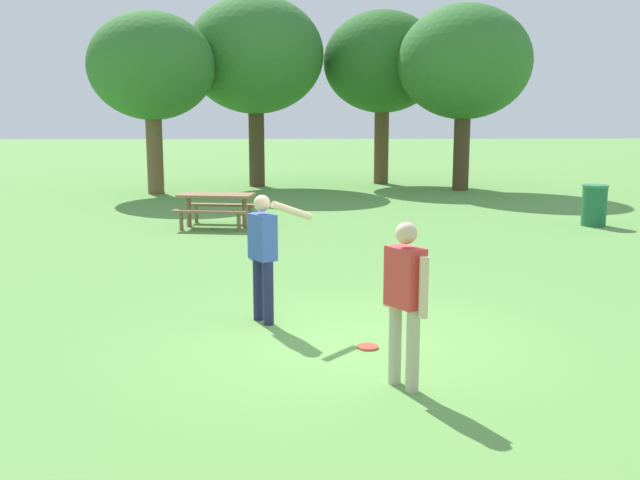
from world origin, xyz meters
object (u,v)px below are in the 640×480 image
Objects in this scene: person_thrower at (264,248)px; frisbee at (368,347)px; trash_can_beside_table at (594,205)px; tree_slender_mid at (464,63)px; person_catcher at (405,294)px; tree_tall_left at (151,67)px; picnic_table_near at (216,203)px; tree_far_right at (383,63)px; tree_broad_center at (255,56)px.

person_thrower is 1.89m from frisbee.
trash_can_beside_table is at bearing 54.80° from frisbee.
person_thrower is 0.27× the size of tree_slender_mid.
tree_tall_left is (-5.63, 16.87, 3.07)m from person_catcher.
person_thrower reaches higher than picnic_table_near.
tree_tall_left is at bearing 108.44° from person_catcher.
person_catcher is at bearing -73.75° from picnic_table_near.
frisbee is 19.32m from tree_far_right.
tree_slender_mid reaches higher than person_thrower.
picnic_table_near is 11.69m from tree_far_right.
picnic_table_near is 0.33× the size of tree_tall_left.
tree_tall_left reaches higher than frisbee.
trash_can_beside_table is 0.16× the size of tree_far_right.
person_catcher is 6.75× the size of frisbee.
tree_tall_left is 8.24m from tree_far_right.
tree_far_right is (7.66, 3.02, 0.33)m from tree_tall_left.
frisbee is at bearing -41.16° from person_thrower.
tree_slender_mid reaches higher than trash_can_beside_table.
picnic_table_near is at bearing -116.57° from tree_far_right.
person_catcher is 19.58m from tree_broad_center.
picnic_table_near is (-2.68, 8.80, 0.55)m from frisbee.
frisbee is 0.13× the size of picnic_table_near.
person_thrower is 0.29× the size of tree_tall_left.
tree_tall_left is 3.89m from tree_broad_center.
person_catcher is 20.28m from tree_far_right.
tree_tall_left is (-4.17, 14.60, 3.05)m from person_thrower.
picnic_table_near is 0.31× the size of tree_slender_mid.
person_catcher is 1.71× the size of trash_can_beside_table.
trash_can_beside_table is (6.14, 8.70, 0.47)m from frisbee.
tree_broad_center is 7.11m from tree_slender_mid.
person_catcher is at bearing -82.61° from tree_broad_center.
tree_far_right is 3.34m from tree_slender_mid.
person_thrower is at bearing 138.84° from frisbee.
tree_slender_mid is (4.48, 17.62, 3.26)m from person_catcher.
tree_slender_mid is (2.44, -2.27, -0.13)m from tree_far_right.
person_thrower and person_catcher have the same top height.
picnic_table_near is at bearing -134.11° from tree_slender_mid.
person_thrower is 18.28m from tree_far_right.
tree_slender_mid is (10.10, 0.75, 0.19)m from tree_tall_left.
person_thrower is 0.27× the size of tree_far_right.
tree_slender_mid reaches higher than frisbee.
frisbee is at bearing -125.20° from trash_can_beside_table.
frisbee is (1.23, -1.07, -0.95)m from person_thrower.
picnic_table_near reaches higher than frisbee.
tree_slender_mid reaches higher than person_catcher.
person_catcher is at bearing -95.84° from tree_far_right.
tree_broad_center is 4.58m from tree_far_right.
person_thrower reaches higher than frisbee.
person_catcher is 0.25× the size of tree_broad_center.
tree_slender_mid is (6.95, -1.47, -0.32)m from tree_broad_center.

